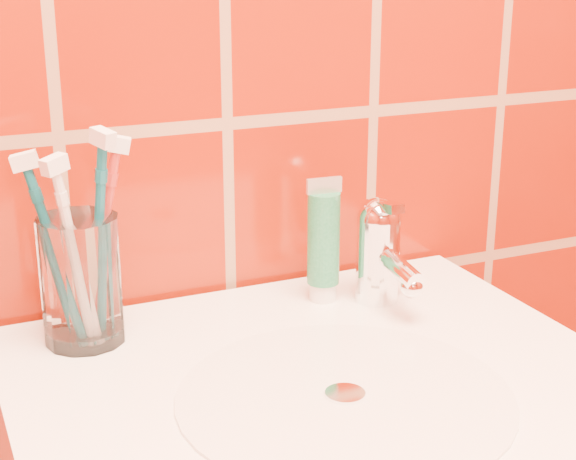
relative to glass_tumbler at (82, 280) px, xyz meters
name	(u,v)px	position (x,y,z in m)	size (l,w,h in m)	color
glass_tumbler	(82,280)	(0.00, 0.00, 0.00)	(0.08, 0.08, 0.13)	white
toothpaste_tube	(323,244)	(0.27, 0.00, 0.00)	(0.04, 0.04, 0.14)	white
faucet	(380,247)	(0.32, -0.03, 0.00)	(0.05, 0.11, 0.12)	white
toothbrush_0	(75,255)	(-0.01, -0.02, 0.03)	(0.05, 0.04, 0.20)	white
toothbrush_1	(101,240)	(0.02, 0.01, 0.04)	(0.07, 0.03, 0.21)	#B62C27
toothbrush_2	(56,254)	(-0.02, -0.01, 0.03)	(0.06, 0.03, 0.20)	#0C5767
toothbrush_3	(98,239)	(0.02, -0.01, 0.04)	(0.04, 0.05, 0.23)	#0D5C70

